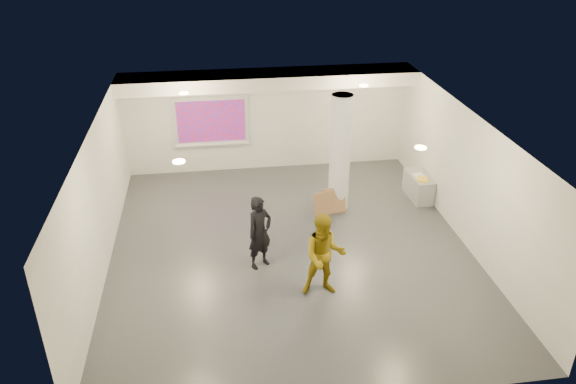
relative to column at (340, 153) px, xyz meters
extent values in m
cube|color=#35373B|center=(-1.50, -1.80, -1.50)|extent=(8.00, 9.00, 0.01)
cube|color=silver|center=(-1.50, -1.80, 1.50)|extent=(8.00, 9.00, 0.01)
cube|color=silver|center=(-1.50, 2.70, 0.00)|extent=(8.00, 0.01, 3.00)
cube|color=silver|center=(-1.50, -6.30, 0.00)|extent=(8.00, 0.01, 3.00)
cube|color=silver|center=(-5.50, -1.80, 0.00)|extent=(0.01, 9.00, 3.00)
cube|color=silver|center=(2.50, -1.80, 0.00)|extent=(0.01, 9.00, 3.00)
cube|color=silver|center=(-1.50, 2.15, 1.32)|extent=(8.00, 1.10, 0.36)
cylinder|color=#F1DF83|center=(-3.70, 0.70, 1.48)|extent=(0.22, 0.22, 0.02)
cylinder|color=#F1DF83|center=(0.70, 0.70, 1.48)|extent=(0.22, 0.22, 0.02)
cylinder|color=#F1DF83|center=(-3.70, -3.30, 1.48)|extent=(0.22, 0.22, 0.02)
cylinder|color=#F1DF83|center=(0.70, -3.30, 1.48)|extent=(0.22, 0.22, 0.02)
cylinder|color=silver|center=(0.00, 0.00, 0.00)|extent=(0.52, 0.52, 3.00)
cube|color=white|center=(-3.10, 2.66, 0.05)|extent=(2.10, 0.06, 1.40)
cube|color=#1535B6|center=(-3.10, 2.62, 0.05)|extent=(1.90, 0.01, 1.20)
cube|color=white|center=(-3.10, 2.60, -0.65)|extent=(2.10, 0.08, 0.04)
cube|color=gray|center=(2.22, 0.21, -1.18)|extent=(0.51, 1.12, 0.64)
cube|color=silver|center=(2.19, 0.17, -0.85)|extent=(0.28, 0.35, 0.02)
cube|color=yellow|center=(2.20, -0.05, -0.84)|extent=(0.33, 0.40, 0.03)
cube|color=#8D6442|center=(-0.16, -0.25, -1.18)|extent=(0.61, 0.28, 0.64)
cube|color=#8D6442|center=(-0.43, -0.34, -1.20)|extent=(0.57, 0.27, 0.61)
imported|color=black|center=(-2.24, -2.34, -0.68)|extent=(0.72, 0.66, 1.64)
imported|color=#9B7F10|center=(-1.08, -3.46, -0.62)|extent=(0.90, 0.73, 1.75)
camera|label=1|loc=(-3.09, -12.42, 5.49)|focal=35.00mm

